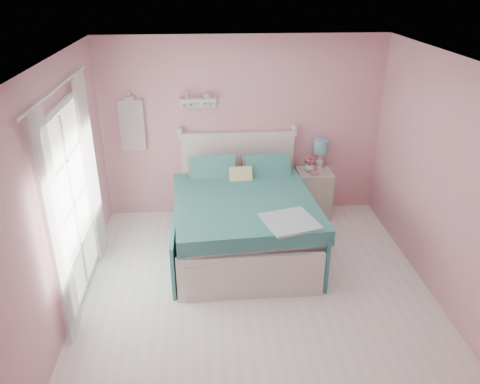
{
  "coord_description": "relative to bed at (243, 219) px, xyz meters",
  "views": [
    {
      "loc": [
        -0.51,
        -4.17,
        3.35
      ],
      "look_at": [
        -0.11,
        1.2,
        0.79
      ],
      "focal_mm": 35.0,
      "sensor_mm": 36.0,
      "label": 1
    }
  ],
  "objects": [
    {
      "name": "bed",
      "position": [
        0.0,
        0.0,
        0.0
      ],
      "size": [
        1.84,
        2.24,
        1.27
      ],
      "rotation": [
        0.0,
        0.0,
        0.07
      ],
      "color": "silver",
      "rests_on": "floor"
    },
    {
      "name": "wall_shelf",
      "position": [
        -0.55,
        1.04,
        1.32
      ],
      "size": [
        0.5,
        0.15,
        0.25
      ],
      "color": "silver",
      "rests_on": "room_shell"
    },
    {
      "name": "curtain_near",
      "position": [
        -1.84,
        -1.5,
        0.76
      ],
      "size": [
        0.04,
        0.4,
        2.32
      ],
      "primitive_type": "cube",
      "color": "white",
      "rests_on": "floor"
    },
    {
      "name": "vase",
      "position": [
        1.02,
        0.83,
        0.36
      ],
      "size": [
        0.18,
        0.18,
        0.14
      ],
      "primitive_type": "imported",
      "rotation": [
        0.0,
        0.0,
        0.4
      ],
      "color": "silver",
      "rests_on": "nightstand"
    },
    {
      "name": "room_shell",
      "position": [
        0.08,
        -1.16,
        1.17
      ],
      "size": [
        4.5,
        4.5,
        4.5
      ],
      "color": "pink",
      "rests_on": "floor"
    },
    {
      "name": "floor",
      "position": [
        0.08,
        -1.16,
        -0.42
      ],
      "size": [
        4.5,
        4.5,
        0.0
      ],
      "primitive_type": "plane",
      "color": "white",
      "rests_on": "ground"
    },
    {
      "name": "hanging_dress",
      "position": [
        -1.48,
        1.02,
        0.98
      ],
      "size": [
        0.34,
        0.03,
        0.72
      ],
      "primitive_type": "cube",
      "color": "white",
      "rests_on": "room_shell"
    },
    {
      "name": "table_lamp",
      "position": [
        1.2,
        0.95,
        0.6
      ],
      "size": [
        0.22,
        0.22,
        0.44
      ],
      "color": "white",
      "rests_on": "nightstand"
    },
    {
      "name": "teacup",
      "position": [
        1.08,
        0.71,
        0.33
      ],
      "size": [
        0.11,
        0.11,
        0.09
      ],
      "primitive_type": "imported",
      "rotation": [
        0.0,
        0.0,
        -0.02
      ],
      "color": "#C1818B",
      "rests_on": "nightstand"
    },
    {
      "name": "roses",
      "position": [
        1.02,
        0.83,
        0.48
      ],
      "size": [
        0.14,
        0.11,
        0.12
      ],
      "color": "#DC4B6E",
      "rests_on": "vase"
    },
    {
      "name": "french_door",
      "position": [
        -1.9,
        -0.76,
        0.66
      ],
      "size": [
        0.04,
        1.32,
        2.16
      ],
      "color": "silver",
      "rests_on": "floor"
    },
    {
      "name": "curtain_far",
      "position": [
        -1.84,
        -0.01,
        0.76
      ],
      "size": [
        0.04,
        0.4,
        2.32
      ],
      "primitive_type": "cube",
      "color": "white",
      "rests_on": "floor"
    },
    {
      "name": "nightstand",
      "position": [
        1.11,
        0.83,
        -0.06
      ],
      "size": [
        0.49,
        0.48,
        0.71
      ],
      "color": "beige",
      "rests_on": "floor"
    }
  ]
}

